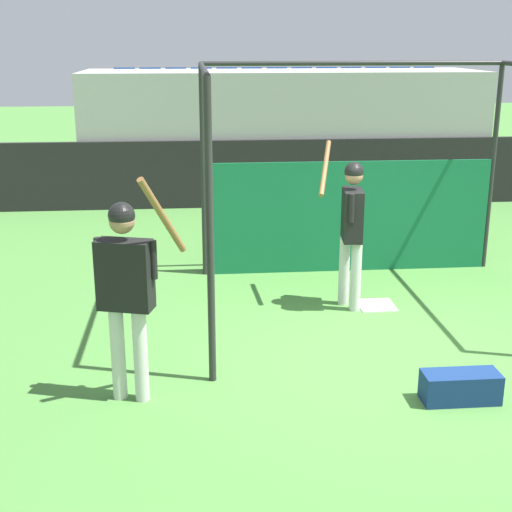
# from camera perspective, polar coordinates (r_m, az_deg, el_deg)

# --- Properties ---
(ground_plane) EXTENTS (60.00, 60.00, 0.00)m
(ground_plane) POSITION_cam_1_polar(r_m,az_deg,el_deg) (7.58, 9.92, -8.01)
(ground_plane) COLOR #477F38
(outfield_wall) EXTENTS (24.00, 0.12, 1.31)m
(outfield_wall) POSITION_cam_1_polar(r_m,az_deg,el_deg) (14.10, 2.69, 6.65)
(outfield_wall) COLOR black
(outfield_wall) RESTS_ON ground
(bleacher_section) EXTENTS (8.15, 2.40, 2.59)m
(bleacher_section) POSITION_cam_1_polar(r_m,az_deg,el_deg) (15.24, 2.08, 9.86)
(bleacher_section) COLOR #9E9E99
(bleacher_section) RESTS_ON ground
(batting_cage) EXTENTS (4.11, 3.35, 2.90)m
(batting_cage) POSITION_cam_1_polar(r_m,az_deg,el_deg) (9.53, 8.13, 4.98)
(batting_cage) COLOR #282828
(batting_cage) RESTS_ON ground
(home_plate) EXTENTS (0.44, 0.44, 0.02)m
(home_plate) POSITION_cam_1_polar(r_m,az_deg,el_deg) (8.98, 9.60, -3.90)
(home_plate) COLOR white
(home_plate) RESTS_ON ground
(player_batter) EXTENTS (0.56, 0.96, 1.97)m
(player_batter) POSITION_cam_1_polar(r_m,az_deg,el_deg) (8.58, 7.62, 2.83)
(player_batter) COLOR silver
(player_batter) RESTS_ON ground
(player_waiting) EXTENTS (0.83, 0.50, 2.11)m
(player_waiting) POSITION_cam_1_polar(r_m,az_deg,el_deg) (6.34, -10.33, -2.07)
(player_waiting) COLOR silver
(player_waiting) RESTS_ON ground
(equipment_bag) EXTENTS (0.70, 0.28, 0.28)m
(equipment_bag) POSITION_cam_1_polar(r_m,az_deg,el_deg) (6.84, 16.03, -10.03)
(equipment_bag) COLOR navy
(equipment_bag) RESTS_ON ground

